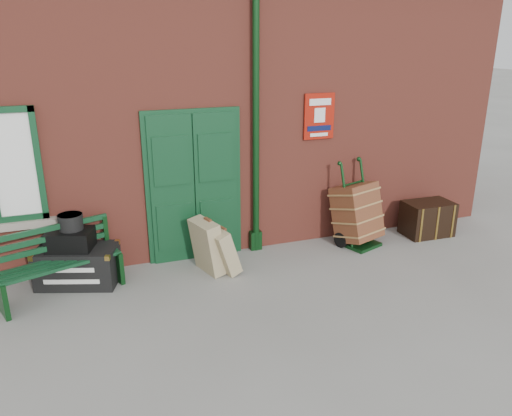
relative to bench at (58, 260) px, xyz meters
name	(u,v)px	position (x,y,z in m)	size (l,w,h in m)	color
ground	(246,298)	(2.25, -0.95, -0.47)	(80.00, 80.00, 0.00)	gray
station_building	(182,99)	(2.24, 2.54, 1.69)	(10.30, 4.30, 4.36)	brown
bench	(58,260)	(0.00, 0.00, 0.00)	(1.59, 0.94, 0.94)	#0F391E
houdini_trunk	(78,266)	(0.23, 0.22, -0.21)	(1.05, 0.58, 0.52)	black
strongbox	(70,239)	(0.18, 0.22, 0.18)	(0.58, 0.42, 0.26)	black
hatbox	(71,222)	(0.21, 0.25, 0.42)	(0.31, 0.31, 0.21)	black
suitcase_back	(208,246)	(1.98, -0.03, -0.08)	(0.22, 0.55, 0.76)	tan
suitcase_front	(222,250)	(2.16, -0.13, -0.13)	(0.20, 0.49, 0.65)	tan
porter_trolley	(357,213)	(4.51, 0.15, 0.05)	(0.85, 0.88, 1.34)	black
dark_trunk	(427,218)	(5.85, 0.08, -0.18)	(0.80, 0.52, 0.58)	black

